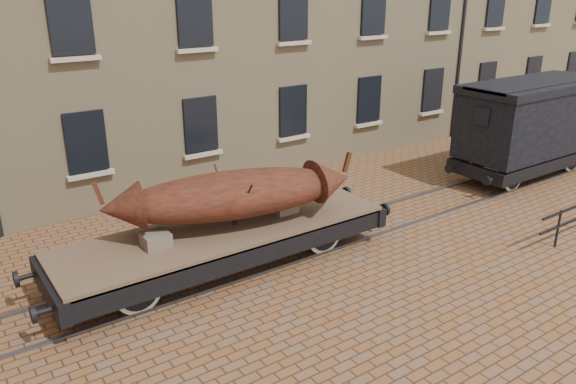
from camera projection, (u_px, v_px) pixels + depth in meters
ground at (366, 224)px, 15.63m from camera, size 90.00×90.00×0.00m
rail_track at (366, 223)px, 15.62m from camera, size 30.00×1.52×0.06m
flatcar_wagon at (225, 236)px, 12.97m from camera, size 8.77×2.38×1.32m
iron_boat at (233, 194)px, 12.76m from camera, size 5.94×2.77×1.46m
goods_van at (533, 117)px, 18.84m from camera, size 6.36×2.32×3.29m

